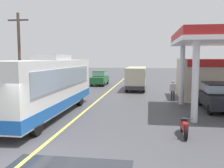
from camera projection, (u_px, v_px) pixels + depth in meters
ground at (112, 89)px, 28.17m from camera, size 120.00×120.00×0.00m
lane_divider_stripe at (104, 95)px, 23.25m from camera, size 0.16×50.00×0.01m
coach_bus_main at (47, 87)px, 15.03m from camera, size 2.60×11.04×3.69m
car_at_pump at (216, 95)px, 16.64m from camera, size 1.70×4.20×1.82m
minibus_opposing_lane at (136, 76)px, 27.24m from camera, size 2.04×6.13×2.44m
motorcycle_parked_forecourt at (184, 126)px, 11.18m from camera, size 0.55×1.80×0.92m
pedestrian_near_pump at (173, 90)px, 20.14m from camera, size 0.55×0.22×1.66m
pedestrian_by_shop at (219, 98)px, 16.04m from camera, size 0.55×0.22×1.66m
car_trailing_behind_bus at (100, 77)px, 31.96m from camera, size 1.70×4.20×1.82m
utility_pole_roadside at (19, 54)px, 21.27m from camera, size 1.80×0.24×7.22m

